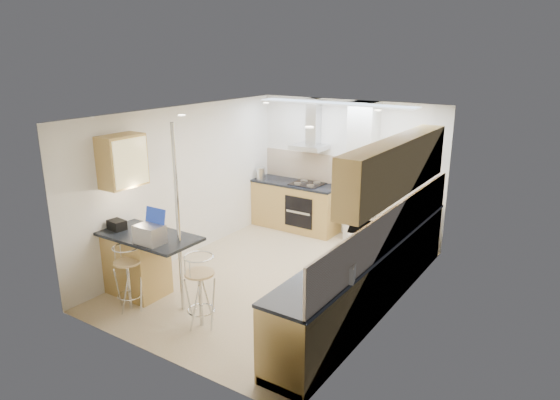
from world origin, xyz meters
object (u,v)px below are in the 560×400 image
Objects in this scene: laptop at (150,234)px; bread_bin at (343,269)px; microwave at (363,237)px; bar_stool_near at (129,278)px; bar_stool_end at (200,291)px.

bread_bin is (2.52, 0.50, -0.05)m from laptop.
microwave is 0.58× the size of bar_stool_near.
bar_stool_near is 2.48× the size of bread_bin.
microwave is 1.47× the size of laptop.
bar_stool_near is at bearing 102.25° from microwave.
bar_stool_end is at bearing 24.99° from bar_stool_near.
microwave is 2.14m from bar_stool_end.
microwave is 1.43× the size of bread_bin.
bread_bin is at bearing 28.38° from bar_stool_near.
microwave reaches higher than laptop.
laptop is 0.69m from bar_stool_near.
bread_bin is (0.17, -0.90, -0.05)m from microwave.
laptop is 2.57m from bread_bin.
laptop reaches higher than bread_bin.
bar_stool_near is 1.10m from bar_stool_end.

